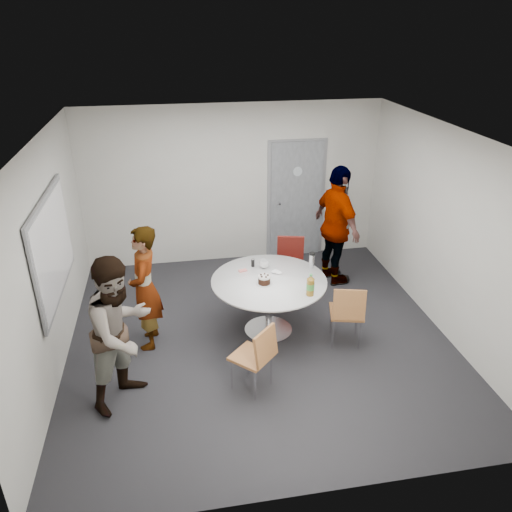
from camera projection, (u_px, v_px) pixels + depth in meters
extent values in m
plane|color=black|center=(259.00, 337.00, 6.76)|extent=(5.00, 5.00, 0.00)
plane|color=silver|center=(260.00, 137.00, 5.58)|extent=(5.00, 5.00, 0.00)
plane|color=beige|center=(233.00, 185.00, 8.38)|extent=(5.00, 0.00, 5.00)
plane|color=beige|center=(48.00, 262.00, 5.78)|extent=(0.00, 5.00, 5.00)
plane|color=beige|center=(446.00, 233.00, 6.56)|extent=(0.00, 5.00, 5.00)
plane|color=beige|center=(316.00, 377.00, 3.95)|extent=(5.00, 0.00, 5.00)
cube|color=slate|center=(296.00, 200.00, 8.67)|extent=(0.90, 0.05, 2.05)
cube|color=gray|center=(296.00, 200.00, 8.69)|extent=(1.02, 0.04, 2.12)
cylinder|color=#B2BFC6|center=(298.00, 171.00, 8.41)|extent=(0.16, 0.01, 0.16)
cylinder|color=silver|center=(279.00, 203.00, 8.57)|extent=(0.04, 0.14, 0.04)
cube|color=gray|center=(53.00, 247.00, 5.92)|extent=(0.03, 1.90, 1.25)
cube|color=white|center=(54.00, 247.00, 5.92)|extent=(0.01, 1.78, 1.13)
cylinder|color=white|center=(269.00, 281.00, 6.56)|extent=(1.53, 1.53, 0.03)
cylinder|color=silver|center=(269.00, 306.00, 6.73)|extent=(0.09, 0.09, 0.75)
cylinder|color=silver|center=(268.00, 329.00, 6.90)|extent=(0.65, 0.65, 0.02)
cylinder|color=white|center=(264.00, 284.00, 6.46)|extent=(0.21, 0.21, 0.01)
cylinder|color=black|center=(264.00, 280.00, 6.44)|extent=(0.16, 0.16, 0.08)
cylinder|color=white|center=(264.00, 277.00, 6.41)|extent=(0.16, 0.16, 0.02)
cylinder|color=olive|center=(310.00, 287.00, 6.15)|extent=(0.10, 0.10, 0.22)
cylinder|color=#45963C|center=(310.00, 286.00, 6.15)|extent=(0.10, 0.10, 0.08)
cone|color=olive|center=(311.00, 278.00, 6.10)|extent=(0.09, 0.09, 0.05)
cylinder|color=#4AA554|center=(311.00, 275.00, 6.08)|extent=(0.04, 0.04, 0.02)
imported|color=white|center=(264.00, 264.00, 6.85)|extent=(0.19, 0.19, 0.11)
cylinder|color=black|center=(253.00, 263.00, 6.88)|extent=(0.05, 0.05, 0.11)
cylinder|color=silver|center=(312.00, 261.00, 6.83)|extent=(0.07, 0.07, 0.20)
cylinder|color=black|center=(312.00, 254.00, 6.78)|extent=(0.08, 0.08, 0.03)
cube|color=#EE7D77|center=(243.00, 271.00, 6.77)|extent=(0.12, 0.08, 0.02)
ellipsoid|color=white|center=(277.00, 272.00, 6.71)|extent=(0.18, 0.18, 0.03)
cube|color=#93562D|center=(251.00, 356.00, 5.67)|extent=(0.57, 0.57, 0.03)
cube|color=#93562D|center=(266.00, 346.00, 5.48)|extent=(0.33, 0.34, 0.39)
cylinder|color=silver|center=(248.00, 359.00, 5.97)|extent=(0.02, 0.02, 0.44)
cylinder|color=silver|center=(232.00, 374.00, 5.73)|extent=(0.02, 0.02, 0.44)
cylinder|color=silver|center=(271.00, 369.00, 5.81)|extent=(0.02, 0.02, 0.44)
cylinder|color=silver|center=(255.00, 385.00, 5.56)|extent=(0.02, 0.02, 0.44)
cube|color=#93562D|center=(346.00, 312.00, 6.48)|extent=(0.51, 0.51, 0.04)
cube|color=#93562D|center=(349.00, 305.00, 6.20)|extent=(0.41, 0.19, 0.40)
cylinder|color=silver|center=(357.00, 320.00, 6.72)|extent=(0.02, 0.02, 0.45)
cylinder|color=silver|center=(331.00, 319.00, 6.74)|extent=(0.02, 0.02, 0.45)
cylinder|color=silver|center=(360.00, 335.00, 6.41)|extent=(0.02, 0.02, 0.45)
cylinder|color=silver|center=(333.00, 334.00, 6.43)|extent=(0.02, 0.02, 0.45)
cube|color=#5E1812|center=(290.00, 268.00, 7.60)|extent=(0.52, 0.52, 0.04)
cube|color=#5E1812|center=(291.00, 248.00, 7.68)|extent=(0.42, 0.19, 0.41)
cylinder|color=silver|center=(278.00, 286.00, 7.55)|extent=(0.02, 0.02, 0.46)
cylinder|color=silver|center=(301.00, 287.00, 7.53)|extent=(0.02, 0.02, 0.46)
cylinder|color=silver|center=(279.00, 275.00, 7.87)|extent=(0.02, 0.02, 0.46)
cylinder|color=silver|center=(301.00, 276.00, 7.85)|extent=(0.02, 0.02, 0.46)
imported|color=#A5C6EA|center=(145.00, 288.00, 6.28)|extent=(0.44, 0.63, 1.66)
imported|color=white|center=(121.00, 332.00, 5.33)|extent=(1.07, 1.09, 1.77)
imported|color=black|center=(337.00, 226.00, 7.76)|extent=(0.74, 1.21, 1.93)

